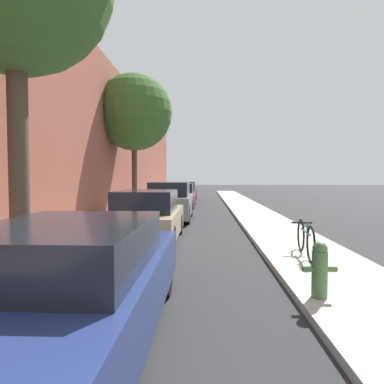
# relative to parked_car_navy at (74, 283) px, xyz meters

# --- Properties ---
(ground_plane) EXTENTS (120.00, 120.00, 0.00)m
(ground_plane) POSITION_rel_parked_car_navy_xyz_m (0.80, 10.28, -0.64)
(ground_plane) COLOR #28282B
(sidewalk_left) EXTENTS (2.00, 52.00, 0.12)m
(sidewalk_left) POSITION_rel_parked_car_navy_xyz_m (-2.10, 10.28, -0.58)
(sidewalk_left) COLOR #ADA89E
(sidewalk_left) RESTS_ON ground
(sidewalk_right) EXTENTS (2.00, 52.00, 0.12)m
(sidewalk_right) POSITION_rel_parked_car_navy_xyz_m (3.70, 10.28, -0.58)
(sidewalk_right) COLOR #ADA89E
(sidewalk_right) RESTS_ON ground
(building_facade_left) EXTENTS (0.70, 52.00, 7.24)m
(building_facade_left) POSITION_rel_parked_car_navy_xyz_m (-3.45, 10.28, 2.98)
(building_facade_left) COLOR brown
(building_facade_left) RESTS_ON ground
(parked_car_navy) EXTENTS (1.82, 4.54, 1.31)m
(parked_car_navy) POSITION_rel_parked_car_navy_xyz_m (0.00, 0.00, 0.00)
(parked_car_navy) COLOR black
(parked_car_navy) RESTS_ON ground
(parked_car_champagne) EXTENTS (1.72, 4.02, 1.41)m
(parked_car_champagne) POSITION_rel_parked_car_navy_xyz_m (-0.16, 5.71, 0.02)
(parked_car_champagne) COLOR black
(parked_car_champagne) RESTS_ON ground
(parked_car_grey) EXTENTS (1.73, 4.14, 1.56)m
(parked_car_grey) POSITION_rel_parked_car_navy_xyz_m (-0.02, 10.46, 0.10)
(parked_car_grey) COLOR black
(parked_car_grey) RESTS_ON ground
(parked_car_maroon) EXTENTS (1.82, 4.63, 1.39)m
(parked_car_maroon) POSITION_rel_parked_car_navy_xyz_m (-0.11, 16.63, 0.01)
(parked_car_maroon) COLOR black
(parked_car_maroon) RESTS_ON ground
(parked_car_black) EXTENTS (1.74, 4.00, 1.39)m
(parked_car_black) POSITION_rel_parked_car_navy_xyz_m (-0.12, 21.92, 0.01)
(parked_car_black) COLOR black
(parked_car_black) RESTS_ON ground
(street_tree_far) EXTENTS (3.68, 3.68, 6.60)m
(street_tree_far) POSITION_rel_parked_car_navy_xyz_m (-2.04, 13.12, 4.23)
(street_tree_far) COLOR #4C3A2B
(street_tree_far) RESTS_ON sidewalk_left
(fire_hydrant) EXTENTS (0.46, 0.21, 0.78)m
(fire_hydrant) POSITION_rel_parked_car_navy_xyz_m (2.99, 1.12, -0.12)
(fire_hydrant) COLOR #47703D
(fire_hydrant) RESTS_ON sidewalk_right
(bicycle) EXTENTS (0.44, 1.76, 0.72)m
(bicycle) POSITION_rel_parked_car_navy_xyz_m (3.51, 3.59, -0.15)
(bicycle) COLOR black
(bicycle) RESTS_ON sidewalk_right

